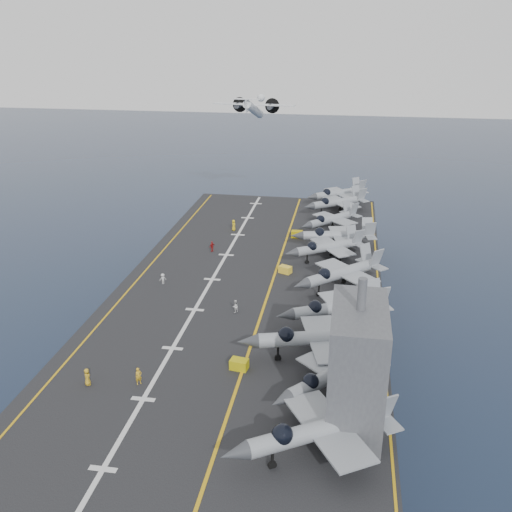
% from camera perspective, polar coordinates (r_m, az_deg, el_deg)
% --- Properties ---
extents(ground, '(500.00, 500.00, 0.00)m').
position_cam_1_polar(ground, '(89.33, -0.42, -8.71)').
color(ground, '#142135').
rests_on(ground, ground).
extents(hull, '(36.00, 90.00, 10.00)m').
position_cam_1_polar(hull, '(86.88, -0.43, -5.88)').
color(hull, '#56595E').
rests_on(hull, ground).
extents(flight_deck, '(38.00, 92.00, 0.40)m').
position_cam_1_polar(flight_deck, '(84.58, -0.44, -2.76)').
color(flight_deck, black).
rests_on(flight_deck, hull).
extents(foul_line, '(0.35, 90.00, 0.02)m').
position_cam_1_polar(foul_line, '(84.08, 1.57, -2.76)').
color(foul_line, gold).
rests_on(foul_line, flight_deck).
extents(landing_centerline, '(0.50, 90.00, 0.02)m').
position_cam_1_polar(landing_centerline, '(85.63, -4.41, -2.34)').
color(landing_centerline, silver).
rests_on(landing_centerline, flight_deck).
extents(deck_edge_port, '(0.25, 90.00, 0.02)m').
position_cam_1_polar(deck_edge_port, '(88.75, -11.33, -1.83)').
color(deck_edge_port, gold).
rests_on(deck_edge_port, flight_deck).
extents(deck_edge_stbd, '(0.25, 90.00, 0.02)m').
position_cam_1_polar(deck_edge_stbd, '(83.62, 12.17, -3.42)').
color(deck_edge_stbd, gold).
rests_on(deck_edge_stbd, flight_deck).
extents(island_superstructure, '(5.00, 10.00, 15.00)m').
position_cam_1_polar(island_superstructure, '(53.44, 10.10, -9.58)').
color(island_superstructure, '#56595E').
rests_on(island_superstructure, flight_deck).
extents(fighter_jet_0, '(19.19, 17.44, 5.55)m').
position_cam_1_polar(fighter_jet_0, '(51.93, 6.35, -16.77)').
color(fighter_jet_0, gray).
rests_on(fighter_jet_0, flight_deck).
extents(fighter_jet_1, '(16.49, 16.80, 4.91)m').
position_cam_1_polar(fighter_jet_1, '(59.53, 7.70, -11.59)').
color(fighter_jet_1, gray).
rests_on(fighter_jet_1, flight_deck).
extents(fighter_jet_2, '(18.16, 14.40, 5.54)m').
position_cam_1_polar(fighter_jet_2, '(65.08, 6.14, -8.03)').
color(fighter_jet_2, gray).
rests_on(fighter_jet_2, flight_deck).
extents(fighter_jet_3, '(17.47, 15.23, 5.09)m').
position_cam_1_polar(fighter_jet_3, '(72.51, 8.30, -5.02)').
color(fighter_jet_3, '#949CA5').
rests_on(fighter_jet_3, flight_deck).
extents(fighter_jet_4, '(18.12, 17.87, 5.31)m').
position_cam_1_polar(fighter_jet_4, '(82.34, 8.64, -1.56)').
color(fighter_jet_4, '#8C959C').
rests_on(fighter_jet_4, flight_deck).
extents(fighter_jet_5, '(16.61, 15.33, 4.80)m').
position_cam_1_polar(fighter_jet_5, '(92.39, 7.25, 1.00)').
color(fighter_jet_5, '#8C939C').
rests_on(fighter_jet_5, flight_deck).
extents(fighter_jet_6, '(15.98, 12.31, 4.97)m').
position_cam_1_polar(fighter_jet_6, '(97.66, 8.20, 2.17)').
color(fighter_jet_6, gray).
rests_on(fighter_jet_6, flight_deck).
extents(fighter_jet_7, '(15.55, 15.80, 4.62)m').
position_cam_1_polar(fighter_jet_7, '(106.35, 7.61, 3.76)').
color(fighter_jet_7, gray).
rests_on(fighter_jet_7, flight_deck).
extents(fighter_jet_8, '(16.84, 15.75, 4.87)m').
position_cam_1_polar(fighter_jet_8, '(116.59, 8.20, 5.42)').
color(fighter_jet_8, gray).
rests_on(fighter_jet_8, flight_deck).
extents(tow_cart_a, '(2.10, 1.54, 1.16)m').
position_cam_1_polar(tow_cart_a, '(63.97, -1.69, -10.77)').
color(tow_cart_a, '#C1B40D').
rests_on(tow_cart_a, flight_deck).
extents(tow_cart_b, '(2.16, 1.84, 1.10)m').
position_cam_1_polar(tow_cart_b, '(87.56, 2.94, -1.36)').
color(tow_cart_b, yellow).
rests_on(tow_cart_b, flight_deck).
extents(tow_cart_c, '(2.01, 1.33, 1.19)m').
position_cam_1_polar(tow_cart_c, '(102.57, 4.11, 2.20)').
color(tow_cart_c, '#C3A906').
rests_on(tow_cart_c, flight_deck).
extents(crew_0, '(1.28, 1.39, 1.93)m').
position_cam_1_polar(crew_0, '(63.73, -16.53, -11.51)').
color(crew_0, gold).
rests_on(crew_0, flight_deck).
extents(crew_1, '(1.38, 1.36, 1.94)m').
position_cam_1_polar(crew_1, '(62.57, -11.66, -11.68)').
color(crew_1, gold).
rests_on(crew_1, flight_deck).
extents(crew_3, '(1.16, 1.07, 1.61)m').
position_cam_1_polar(crew_3, '(84.79, -9.30, -2.26)').
color(crew_3, silver).
rests_on(crew_3, flight_deck).
extents(crew_4, '(1.26, 1.30, 1.82)m').
position_cam_1_polar(crew_4, '(95.90, -4.41, 0.96)').
color(crew_4, '#B21919').
rests_on(crew_4, flight_deck).
extents(crew_5, '(0.90, 1.28, 2.05)m').
position_cam_1_polar(crew_5, '(105.82, -2.25, 3.11)').
color(crew_5, yellow).
rests_on(crew_5, flight_deck).
extents(crew_7, '(1.19, 1.27, 1.76)m').
position_cam_1_polar(crew_7, '(75.51, -2.10, -5.06)').
color(crew_7, white).
rests_on(crew_7, flight_deck).
extents(transport_plane, '(20.81, 15.16, 4.65)m').
position_cam_1_polar(transport_plane, '(139.39, -0.24, 14.45)').
color(transport_plane, silver).
extents(fighter_jet_9, '(16.84, 15.75, 4.87)m').
position_cam_1_polar(fighter_jet_9, '(123.14, 8.30, 6.30)').
color(fighter_jet_9, gray).
rests_on(fighter_jet_9, flight_deck).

